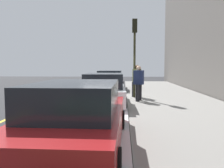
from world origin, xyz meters
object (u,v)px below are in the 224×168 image
at_px(parked_car_white, 104,90).
at_px(pedestrian_olive_coat, 137,80).
at_px(traffic_light_pole, 135,45).
at_px(parked_car_red, 77,118).
at_px(pedestrian_navy_coat, 139,82).
at_px(parked_car_navy, 110,81).

xyz_separation_m(parked_car_white, pedestrian_olive_coat, (2.33, -1.58, 0.32)).
bearing_deg(traffic_light_pole, parked_car_red, 168.79).
bearing_deg(pedestrian_navy_coat, parked_car_red, 165.38).
relative_size(parked_car_red, traffic_light_pole, 1.08).
bearing_deg(parked_car_white, pedestrian_navy_coat, -57.92).
height_order(parked_car_red, traffic_light_pole, traffic_light_pole).
xyz_separation_m(parked_car_navy, pedestrian_olive_coat, (-3.98, -1.68, 0.32)).
xyz_separation_m(parked_car_red, pedestrian_navy_coat, (6.45, -1.68, 0.30)).
bearing_deg(parked_car_red, parked_car_white, -0.96).
relative_size(parked_car_navy, pedestrian_olive_coat, 2.48).
distance_m(parked_car_red, traffic_light_pole, 8.18).
distance_m(parked_car_red, parked_car_navy, 11.76).
xyz_separation_m(parked_car_navy, traffic_light_pole, (-4.03, -1.53, 2.22)).
height_order(parked_car_white, pedestrian_navy_coat, pedestrian_navy_coat).
distance_m(parked_car_red, parked_car_white, 5.45).
xyz_separation_m(pedestrian_olive_coat, pedestrian_navy_coat, (-1.34, -0.01, -0.02)).
relative_size(parked_car_red, parked_car_navy, 1.03).
distance_m(parked_car_navy, pedestrian_navy_coat, 5.58).
distance_m(parked_car_navy, pedestrian_olive_coat, 4.33).
height_order(parked_car_navy, pedestrian_navy_coat, pedestrian_navy_coat).
distance_m(parked_car_white, pedestrian_navy_coat, 1.90).
distance_m(parked_car_red, pedestrian_olive_coat, 7.97).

